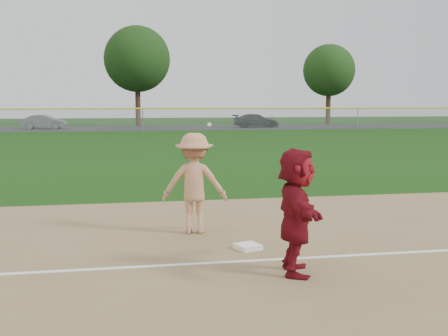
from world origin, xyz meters
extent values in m
plane|color=#143B0B|center=(0.00, 0.00, 0.00)|extent=(160.00, 160.00, 0.00)
cube|color=white|center=(0.00, -0.80, 0.03)|extent=(60.00, 0.10, 0.01)
cube|color=black|center=(0.00, 46.00, 0.01)|extent=(120.00, 10.00, 0.01)
cube|color=white|center=(0.14, -0.05, 0.06)|extent=(0.51, 0.51, 0.09)
imported|color=maroon|center=(0.54, -1.56, 0.99)|extent=(0.93, 1.87, 1.93)
imported|color=#595B60|center=(-9.03, 46.09, 0.68)|extent=(4.18, 1.82, 1.34)
imported|color=black|center=(11.55, 45.47, 0.68)|extent=(4.71, 2.07, 1.34)
imported|color=#AAAAAD|center=(-0.62, 1.38, 1.02)|extent=(1.42, 0.99, 2.00)
sphere|color=white|center=(-0.44, 0.62, 2.22)|extent=(0.08, 0.08, 0.08)
plane|color=#999EA0|center=(0.00, 40.00, 1.00)|extent=(110.00, 0.00, 110.00)
cylinder|color=yellow|center=(0.00, 40.00, 2.00)|extent=(110.00, 0.12, 0.12)
cylinder|color=gray|center=(0.00, 40.00, 1.00)|extent=(0.08, 0.08, 2.00)
cylinder|color=gray|center=(20.00, 40.00, 1.00)|extent=(0.08, 0.08, 2.00)
cylinder|color=#342113|center=(0.00, 51.50, 2.05)|extent=(0.56, 0.56, 4.10)
sphere|color=black|center=(0.00, 51.50, 7.08)|extent=(7.00, 7.00, 7.00)
cylinder|color=#352013|center=(22.00, 52.80, 1.82)|extent=(0.56, 0.56, 3.64)
sphere|color=#173610|center=(22.00, 52.80, 6.19)|extent=(6.00, 6.00, 6.00)
camera|label=1|loc=(-2.08, -9.57, 2.65)|focal=45.00mm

